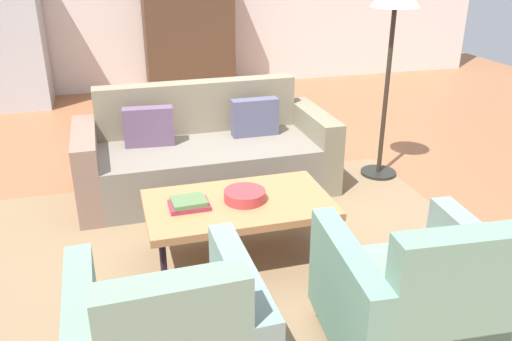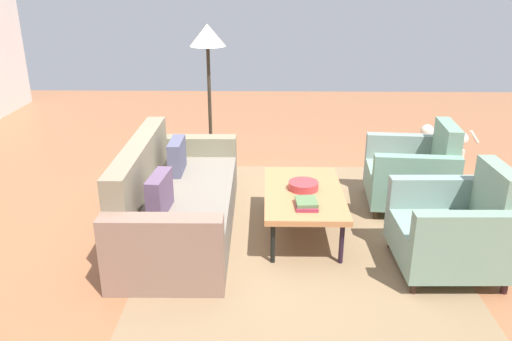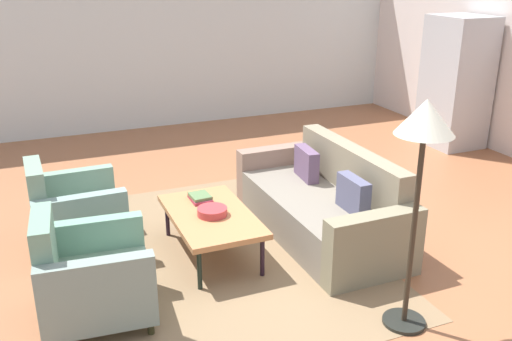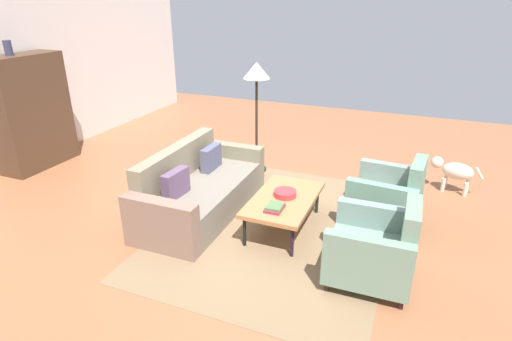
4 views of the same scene
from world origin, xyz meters
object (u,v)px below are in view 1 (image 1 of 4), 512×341
Objects in this scene: couch at (205,155)px; armchair_right at (416,303)px; coffee_table at (239,206)px; cabinet at (188,27)px; refrigerator at (9,33)px; fruit_bowl at (245,196)px; book_stack at (189,204)px; floor_lamp at (394,11)px.

armchair_right is at bearing 103.73° from couch.
cabinet is at bearing 84.70° from coffee_table.
fruit_bowl is at bearing -66.22° from refrigerator.
armchair_right reaches higher than book_stack.
cabinet is at bearing 85.24° from fruit_bowl.
armchair_right is 3.51× the size of book_stack.
book_stack is 0.15× the size of floor_lamp.
cabinet reaches higher than floor_lamp.
book_stack is 0.14× the size of refrigerator.
floor_lamp is at bearing 32.32° from coffee_table.
cabinet is at bearing -97.71° from couch.
book_stack is 4.60m from refrigerator.
refrigerator is at bearing 113.78° from fruit_bowl.
refrigerator reaches higher than coffee_table.
couch is 1.24m from book_stack.
book_stack is at bearing -99.41° from cabinet.
book_stack is at bearing 132.94° from armchair_right.
refrigerator reaches higher than floor_lamp.
couch is 1.76× the size of coffee_table.
book_stack is 4.50m from cabinet.
book_stack is at bearing 74.39° from couch.
book_stack is at bearing 179.98° from coffee_table.
refrigerator is 4.80m from floor_lamp.
couch is at bearing -97.25° from cabinet.
book_stack is (-0.32, -1.19, 0.16)m from couch.
fruit_bowl is 0.16× the size of floor_lamp.
book_stack is 0.14× the size of cabinet.
armchair_right is 0.48× the size of refrigerator.
couch is at bearing -59.27° from refrigerator.
couch is 3.31m from cabinet.
couch is 7.81× the size of fruit_bowl.
fruit_bowl is at bearing -146.98° from floor_lamp.
coffee_table is at bearing 89.57° from couch.
fruit_bowl is 0.36m from book_stack.
coffee_table is 0.08m from fruit_bowl.
couch is 8.39× the size of book_stack.
fruit_bowl is at bearing 0.00° from coffee_table.
floor_lamp is at bearing 172.50° from couch.
couch is 1.23× the size of floor_lamp.
cabinet reaches higher than couch.
armchair_right reaches higher than coffee_table.
fruit_bowl is 4.73m from refrigerator.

